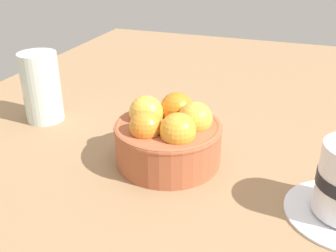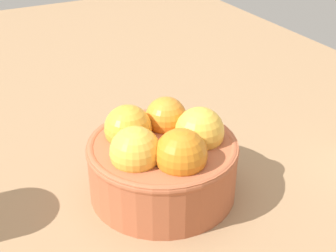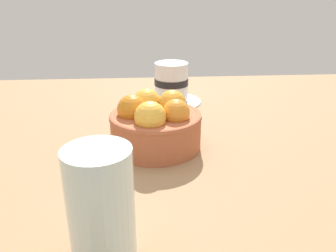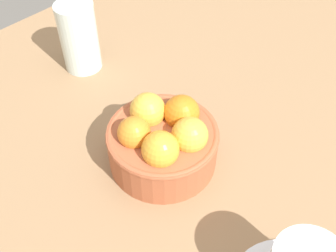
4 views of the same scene
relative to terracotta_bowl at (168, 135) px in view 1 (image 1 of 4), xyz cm
name	(u,v)px [view 1 (image 1 of 4)]	position (x,y,z in cm)	size (l,w,h in cm)	color
ground_plane	(168,175)	(-0.06, 0.01, -6.48)	(149.00, 90.57, 4.79)	#997551
terracotta_bowl	(168,135)	(0.00, 0.00, 0.00)	(14.73, 14.73, 8.93)	#AD5938
water_glass	(42,87)	(5.90, 24.54, 1.76)	(6.26, 6.26, 11.70)	silver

